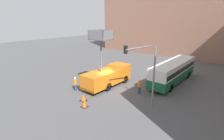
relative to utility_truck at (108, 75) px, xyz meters
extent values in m
plane|color=#4C4C4F|center=(0.90, -0.72, -1.56)|extent=(120.00, 120.00, 0.00)
cube|color=#936651|center=(0.90, 28.16, 7.06)|extent=(44.00, 10.00, 17.25)
cube|color=orange|center=(0.00, 2.49, -0.06)|extent=(2.48, 2.21, 2.04)
cube|color=orange|center=(0.00, -1.19, -0.20)|extent=(2.48, 5.15, 1.77)
cube|color=red|center=(0.00, -3.71, -0.93)|extent=(2.43, 0.10, 0.24)
cylinder|color=black|center=(-1.09, 2.49, -1.03)|extent=(0.30, 1.06, 1.06)
cylinder|color=black|center=(1.09, 2.49, -1.03)|extent=(0.30, 1.06, 1.06)
cylinder|color=black|center=(-1.09, -1.19, -1.03)|extent=(0.30, 1.06, 1.06)
cylinder|color=black|center=(1.09, -1.19, -1.03)|extent=(0.30, 1.06, 1.06)
cylinder|color=slate|center=(0.00, -1.19, 2.69)|extent=(0.24, 0.24, 4.01)
cube|color=brown|center=(0.00, -1.19, 4.75)|extent=(2.40, 1.87, 0.10)
cube|color=slate|center=(-1.16, -1.19, 5.32)|extent=(0.08, 1.87, 1.05)
cube|color=slate|center=(1.16, -1.19, 5.32)|extent=(0.08, 1.87, 1.05)
cube|color=slate|center=(0.00, -0.29, 5.32)|extent=(2.40, 0.08, 1.05)
cube|color=slate|center=(0.00, -2.08, 5.32)|extent=(2.40, 0.08, 1.05)
cube|color=#145638|center=(6.16, 6.96, -0.56)|extent=(2.43, 11.05, 1.16)
cube|color=silver|center=(6.16, 6.96, 0.73)|extent=(2.43, 11.05, 1.41)
cube|color=black|center=(6.16, 6.96, 0.52)|extent=(2.45, 10.60, 0.62)
cylinder|color=black|center=(5.09, 10.39, -1.06)|extent=(0.30, 1.00, 1.00)
cylinder|color=black|center=(7.22, 10.39, -1.06)|extent=(0.30, 1.00, 1.00)
cylinder|color=black|center=(5.09, 3.54, -1.06)|extent=(0.30, 1.00, 1.00)
cylinder|color=black|center=(7.22, 3.54, -1.06)|extent=(0.30, 1.00, 1.00)
cylinder|color=slate|center=(7.23, -1.42, 1.52)|extent=(0.18, 0.18, 6.16)
cylinder|color=slate|center=(5.31, -1.13, 4.30)|extent=(0.72, 3.86, 0.13)
cube|color=black|center=(3.39, -0.83, 3.85)|extent=(0.37, 0.37, 0.90)
sphere|color=red|center=(3.39, -0.83, 4.10)|extent=(0.20, 0.20, 0.20)
cylinder|color=navy|center=(-2.11, -3.73, -1.15)|extent=(0.32, 0.32, 0.81)
cylinder|color=orange|center=(-2.11, -3.73, -0.43)|extent=(0.38, 0.38, 0.64)
sphere|color=tan|center=(-2.11, -3.73, 0.00)|extent=(0.22, 0.22, 0.22)
sphere|color=white|center=(-2.11, -3.73, 0.10)|extent=(0.23, 0.23, 0.23)
cylinder|color=navy|center=(4.52, 0.58, -1.13)|extent=(0.32, 0.32, 0.85)
cylinder|color=orange|center=(4.52, 0.58, -0.37)|extent=(0.38, 0.38, 0.67)
sphere|color=tan|center=(4.52, 0.58, 0.08)|extent=(0.23, 0.23, 0.23)
sphere|color=white|center=(4.52, 0.58, 0.18)|extent=(0.24, 0.24, 0.24)
cube|color=black|center=(1.95, -5.90, -1.54)|extent=(0.63, 0.63, 0.03)
cone|color=#F25B0F|center=(1.95, -5.90, -1.20)|extent=(0.51, 0.51, 0.72)
cube|color=black|center=(0.79, -4.99, -1.54)|extent=(0.69, 0.69, 0.03)
cone|color=#F25B0F|center=(0.79, -4.99, -1.16)|extent=(0.56, 0.56, 0.79)
camera|label=1|loc=(14.36, -16.53, 7.13)|focal=28.00mm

